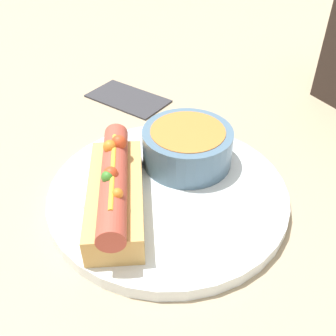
# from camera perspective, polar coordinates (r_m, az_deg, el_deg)

# --- Properties ---
(ground_plane) EXTENTS (4.00, 4.00, 0.00)m
(ground_plane) POSITION_cam_1_polar(r_m,az_deg,el_deg) (0.47, 0.00, -4.45)
(ground_plane) COLOR tan
(dinner_plate) EXTENTS (0.28, 0.28, 0.02)m
(dinner_plate) POSITION_cam_1_polar(r_m,az_deg,el_deg) (0.47, 0.00, -3.74)
(dinner_plate) COLOR white
(dinner_plate) RESTS_ON ground_plane
(hot_dog) EXTENTS (0.17, 0.12, 0.06)m
(hot_dog) POSITION_cam_1_polar(r_m,az_deg,el_deg) (0.42, -7.47, -3.48)
(hot_dog) COLOR tan
(hot_dog) RESTS_ON dinner_plate
(soup_bowl) EXTENTS (0.11, 0.11, 0.05)m
(soup_bowl) POSITION_cam_1_polar(r_m,az_deg,el_deg) (0.49, 2.82, 3.37)
(soup_bowl) COLOR slate
(soup_bowl) RESTS_ON dinner_plate
(spoon) EXTENTS (0.09, 0.16, 0.01)m
(spoon) POSITION_cam_1_polar(r_m,az_deg,el_deg) (0.51, -2.46, 2.26)
(spoon) COLOR #B7B7BC
(spoon) RESTS_ON dinner_plate
(napkin) EXTENTS (0.15, 0.12, 0.01)m
(napkin) POSITION_cam_1_polar(r_m,az_deg,el_deg) (0.68, -5.87, 10.11)
(napkin) COLOR #333338
(napkin) RESTS_ON ground_plane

